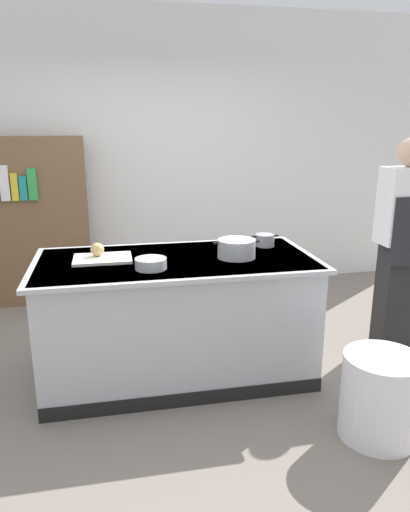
# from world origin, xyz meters

# --- Properties ---
(ground_plane) EXTENTS (10.00, 10.00, 0.00)m
(ground_plane) POSITION_xyz_m (0.00, 0.00, 0.00)
(ground_plane) COLOR slate
(back_wall) EXTENTS (6.40, 0.12, 3.00)m
(back_wall) POSITION_xyz_m (0.00, 2.10, 1.50)
(back_wall) COLOR white
(back_wall) RESTS_ON ground_plane
(counter_island) EXTENTS (1.98, 0.98, 0.90)m
(counter_island) POSITION_xyz_m (0.00, -0.00, 0.47)
(counter_island) COLOR #B7BABF
(counter_island) RESTS_ON ground_plane
(cutting_board) EXTENTS (0.40, 0.28, 0.02)m
(cutting_board) POSITION_xyz_m (-0.51, 0.06, 0.91)
(cutting_board) COLOR silver
(cutting_board) RESTS_ON counter_island
(onion) EXTENTS (0.09, 0.09, 0.09)m
(onion) POSITION_xyz_m (-0.54, 0.11, 0.97)
(onion) COLOR tan
(onion) RESTS_ON cutting_board
(stock_pot) EXTENTS (0.34, 0.27, 0.13)m
(stock_pot) POSITION_xyz_m (0.43, -0.05, 0.97)
(stock_pot) COLOR #B7BABF
(stock_pot) RESTS_ON counter_island
(sauce_pan) EXTENTS (0.21, 0.15, 0.09)m
(sauce_pan) POSITION_xyz_m (0.73, 0.22, 0.95)
(sauce_pan) COLOR #99999E
(sauce_pan) RESTS_ON counter_island
(mixing_bowl) EXTENTS (0.21, 0.21, 0.07)m
(mixing_bowl) POSITION_xyz_m (-0.20, -0.21, 0.94)
(mixing_bowl) COLOR #B7BABF
(mixing_bowl) RESTS_ON counter_island
(trash_bin) EXTENTS (0.46, 0.46, 0.52)m
(trash_bin) POSITION_xyz_m (1.07, -0.98, 0.26)
(trash_bin) COLOR white
(trash_bin) RESTS_ON ground_plane
(person_chef) EXTENTS (0.38, 0.25, 1.72)m
(person_chef) POSITION_xyz_m (1.83, 0.08, 0.91)
(person_chef) COLOR black
(person_chef) RESTS_ON ground_plane
(bookshelf) EXTENTS (1.10, 0.31, 1.70)m
(bookshelf) POSITION_xyz_m (-1.22, 1.80, 0.85)
(bookshelf) COLOR brown
(bookshelf) RESTS_ON ground_plane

